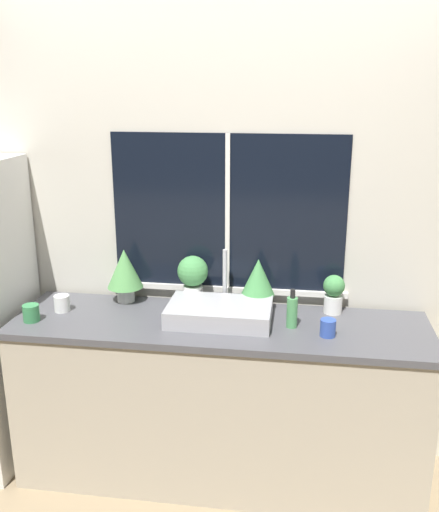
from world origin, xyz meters
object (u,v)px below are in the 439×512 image
object	(u,v)px
potted_plant_far_right	(334,293)
mug_blue	(328,328)
potted_plant_center_left	(193,276)
soap_bottle	(292,311)
potted_plant_center_right	(258,280)
potted_plant_far_left	(125,271)
mug_green	(31,313)
mug_white	(62,303)
sink	(221,312)

from	to	relation	value
potted_plant_far_right	mug_blue	distance (m)	0.31
potted_plant_center_left	potted_plant_far_right	xyz separation A→B (m)	(0.75, 0.00, -0.05)
potted_plant_far_right	potted_plant_center_left	bearing A→B (deg)	180.00
potted_plant_center_left	mug_blue	xyz separation A→B (m)	(0.71, -0.30, -0.12)
soap_bottle	potted_plant_center_right	bearing A→B (deg)	130.75
soap_bottle	potted_plant_center_left	bearing A→B (deg)	158.08
potted_plant_center_right	potted_plant_far_right	world-z (taller)	potted_plant_center_right
potted_plant_far_left	potted_plant_center_right	world-z (taller)	potted_plant_far_left
mug_green	potted_plant_center_right	bearing A→B (deg)	16.60
potted_plant_far_right	mug_blue	size ratio (longest dim) A/B	2.44
potted_plant_far_left	mug_white	distance (m)	0.37
potted_plant_center_right	mug_blue	xyz separation A→B (m)	(0.36, -0.30, -0.12)
potted_plant_center_left	potted_plant_far_right	distance (m)	0.75
sink	potted_plant_far_left	world-z (taller)	sink
potted_plant_far_left	potted_plant_center_left	xyz separation A→B (m)	(0.38, 0.00, -0.01)
sink	potted_plant_far_left	size ratio (longest dim) A/B	1.75
mug_white	mug_blue	bearing A→B (deg)	-4.64
sink	potted_plant_far_left	distance (m)	0.60
sink	soap_bottle	bearing A→B (deg)	-4.05
mug_blue	sink	bearing A→B (deg)	168.57
potted_plant_far_right	potted_plant_center_right	bearing A→B (deg)	180.00
mug_blue	mug_green	bearing A→B (deg)	-178.61
sink	mug_blue	world-z (taller)	sink
sink	mug_white	bearing A→B (deg)	179.70
soap_bottle	potted_plant_far_right	bearing A→B (deg)	45.98
potted_plant_center_right	soap_bottle	bearing A→B (deg)	-49.25
soap_bottle	mug_blue	size ratio (longest dim) A/B	2.33
potted_plant_far_left	mug_blue	distance (m)	1.14
soap_bottle	sink	bearing A→B (deg)	175.95
sink	mug_green	size ratio (longest dim) A/B	6.03
potted_plant_center_left	soap_bottle	distance (m)	0.58
potted_plant_far_right	soap_bottle	distance (m)	0.30
potted_plant_far_right	soap_bottle	size ratio (longest dim) A/B	1.05
sink	potted_plant_center_right	size ratio (longest dim) A/B	1.89
potted_plant_far_left	mug_blue	xyz separation A→B (m)	(1.09, -0.30, -0.14)
potted_plant_far_right	mug_green	bearing A→B (deg)	-167.57
sink	soap_bottle	xyz separation A→B (m)	(0.36, -0.03, 0.04)
soap_bottle	mug_blue	distance (m)	0.20
potted_plant_far_left	potted_plant_far_right	size ratio (longest dim) A/B	1.44
mug_blue	mug_green	xyz separation A→B (m)	(-1.48, -0.04, 0.00)
potted_plant_center_left	mug_blue	distance (m)	0.78
sink	mug_green	distance (m)	0.96
sink	potted_plant_far_right	world-z (taller)	sink
potted_plant_center_left	potted_plant_far_left	bearing A→B (deg)	180.00
mug_green	sink	bearing A→B (deg)	8.60
potted_plant_far_right	potted_plant_far_left	bearing A→B (deg)	180.00
potted_plant_center_right	potted_plant_far_right	distance (m)	0.40
potted_plant_center_left	mug_blue	world-z (taller)	potted_plant_center_left
potted_plant_far_left	sink	bearing A→B (deg)	-18.94
potted_plant_far_right	mug_green	world-z (taller)	potted_plant_far_right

